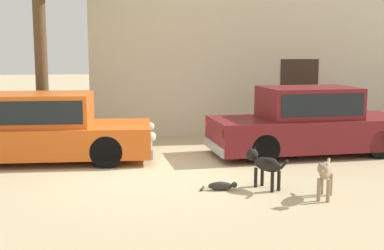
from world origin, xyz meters
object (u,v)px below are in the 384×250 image
parked_sedan_nearest (43,128)px  parked_sedan_second (309,122)px  stray_dog_tan (325,172)px  stray_dog_spotted (264,163)px  stray_cat (221,186)px

parked_sedan_nearest → parked_sedan_second: (5.86, -0.13, 0.04)m
parked_sedan_nearest → stray_dog_tan: size_ratio=5.22×
stray_dog_spotted → parked_sedan_second: bearing=-62.5°
stray_dog_tan → stray_cat: 1.74m
stray_dog_spotted → stray_dog_tan: 1.09m
stray_cat → stray_dog_tan: bearing=-17.5°
stray_dog_spotted → stray_cat: (-0.76, -0.03, -0.36)m
parked_sedan_nearest → stray_dog_tan: 6.00m
parked_sedan_nearest → stray_cat: size_ratio=7.41×
stray_dog_spotted → stray_dog_tan: bearing=-163.7°
stray_dog_spotted → stray_dog_tan: stray_dog_tan is taller
stray_dog_tan → stray_dog_spotted: bearing=-106.2°
parked_sedan_second → stray_dog_spotted: parked_sedan_second is taller
parked_sedan_nearest → stray_cat: (3.29, -2.81, -0.64)m
stray_dog_spotted → stray_cat: size_ratio=1.47×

